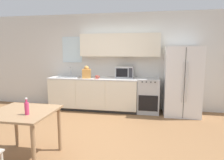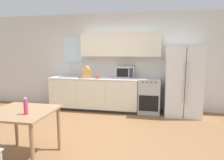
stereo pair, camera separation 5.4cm
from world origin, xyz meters
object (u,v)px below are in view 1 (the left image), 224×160
oven_range (148,95)px  drink_bottle (27,108)px  microwave (125,72)px  coffee_mug (97,77)px  refrigerator (182,81)px  dining_table (22,119)px

oven_range → drink_bottle: 3.38m
oven_range → microwave: microwave is taller
coffee_mug → refrigerator: bearing=3.4°
microwave → drink_bottle: microwave is taller
microwave → dining_table: microwave is taller
oven_range → dining_table: (-1.84, -2.79, 0.19)m
microwave → dining_table: 3.16m
microwave → dining_table: size_ratio=0.53×
dining_table → oven_range: bearing=56.6°
coffee_mug → dining_table: bearing=-100.2°
microwave → drink_bottle: 3.20m
dining_table → drink_bottle: drink_bottle is taller
refrigerator → dining_table: size_ratio=1.92×
dining_table → coffee_mug: bearing=79.8°
refrigerator → oven_range: bearing=175.7°
microwave → coffee_mug: 0.78m
refrigerator → dining_table: refrigerator is taller
microwave → coffee_mug: microwave is taller
refrigerator → coffee_mug: 2.21m
coffee_mug → drink_bottle: size_ratio=0.49×
oven_range → drink_bottle: size_ratio=3.87×
refrigerator → drink_bottle: 3.80m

